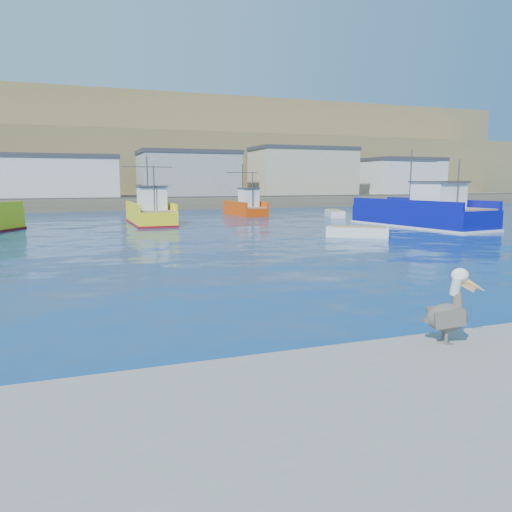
{
  "coord_description": "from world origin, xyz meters",
  "views": [
    {
      "loc": [
        -7.01,
        -11.94,
        3.9
      ],
      "look_at": [
        -1.47,
        3.45,
        1.45
      ],
      "focal_mm": 35.0,
      "sensor_mm": 36.0,
      "label": 1
    }
  ],
  "objects_px": {
    "trawler_blue": "(422,214)",
    "boat_orange": "(246,207)",
    "skiff_mid": "(358,233)",
    "pelican": "(449,311)",
    "trawler_yellow_b": "(150,213)",
    "skiff_far": "(335,214)"
  },
  "relations": [
    {
      "from": "trawler_yellow_b",
      "to": "boat_orange",
      "type": "height_order",
      "value": "trawler_yellow_b"
    },
    {
      "from": "trawler_yellow_b",
      "to": "trawler_blue",
      "type": "relative_size",
      "value": 0.73
    },
    {
      "from": "trawler_blue",
      "to": "boat_orange",
      "type": "height_order",
      "value": "trawler_blue"
    },
    {
      "from": "boat_orange",
      "to": "pelican",
      "type": "distance_m",
      "value": 48.08
    },
    {
      "from": "trawler_yellow_b",
      "to": "skiff_mid",
      "type": "distance_m",
      "value": 20.43
    },
    {
      "from": "trawler_blue",
      "to": "boat_orange",
      "type": "distance_m",
      "value": 21.44
    },
    {
      "from": "trawler_blue",
      "to": "skiff_far",
      "type": "relative_size",
      "value": 2.93
    },
    {
      "from": "trawler_blue",
      "to": "skiff_mid",
      "type": "relative_size",
      "value": 3.14
    },
    {
      "from": "trawler_blue",
      "to": "pelican",
      "type": "bearing_deg",
      "value": -127.24
    },
    {
      "from": "trawler_yellow_b",
      "to": "skiff_mid",
      "type": "relative_size",
      "value": 2.29
    },
    {
      "from": "skiff_mid",
      "to": "boat_orange",
      "type": "bearing_deg",
      "value": 90.43
    },
    {
      "from": "trawler_yellow_b",
      "to": "pelican",
      "type": "bearing_deg",
      "value": -88.78
    },
    {
      "from": "skiff_mid",
      "to": "skiff_far",
      "type": "height_order",
      "value": "skiff_far"
    },
    {
      "from": "trawler_yellow_b",
      "to": "skiff_far",
      "type": "distance_m",
      "value": 20.75
    },
    {
      "from": "skiff_far",
      "to": "pelican",
      "type": "height_order",
      "value": "pelican"
    },
    {
      "from": "skiff_far",
      "to": "trawler_blue",
      "type": "bearing_deg",
      "value": -84.75
    },
    {
      "from": "trawler_yellow_b",
      "to": "trawler_blue",
      "type": "xyz_separation_m",
      "value": [
        21.84,
        -11.14,
        0.17
      ]
    },
    {
      "from": "trawler_yellow_b",
      "to": "pelican",
      "type": "xyz_separation_m",
      "value": [
        0.82,
        -38.8,
        0.22
      ]
    },
    {
      "from": "boat_orange",
      "to": "skiff_far",
      "type": "bearing_deg",
      "value": -33.63
    },
    {
      "from": "pelican",
      "to": "boat_orange",
      "type": "bearing_deg",
      "value": 76.46
    },
    {
      "from": "trawler_blue",
      "to": "skiff_far",
      "type": "distance_m",
      "value": 13.49
    },
    {
      "from": "trawler_yellow_b",
      "to": "boat_orange",
      "type": "xyz_separation_m",
      "value": [
        12.08,
        7.94,
        0.01
      ]
    }
  ]
}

